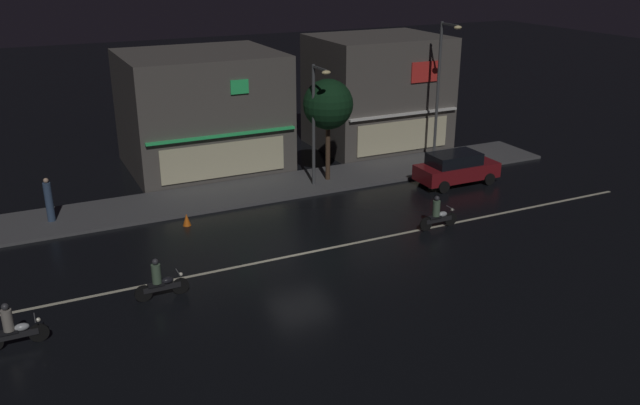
% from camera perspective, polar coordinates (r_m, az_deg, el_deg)
% --- Properties ---
extents(ground_plane, '(140.00, 140.00, 0.00)m').
position_cam_1_polar(ground_plane, '(26.80, -1.73, -4.43)').
color(ground_plane, black).
extents(lane_divider_stripe, '(34.13, 0.16, 0.01)m').
position_cam_1_polar(lane_divider_stripe, '(26.80, -1.73, -4.42)').
color(lane_divider_stripe, beige).
rests_on(lane_divider_stripe, ground).
extents(sidewalk_far, '(35.93, 3.65, 0.14)m').
position_cam_1_polar(sidewalk_far, '(33.41, -7.11, 0.77)').
color(sidewalk_far, '#4C4C4F').
rests_on(sidewalk_far, ground).
extents(storefront_left_block, '(7.48, 6.27, 6.64)m').
position_cam_1_polar(storefront_left_block, '(41.18, 4.90, 9.37)').
color(storefront_left_block, '#56514C').
rests_on(storefront_left_block, ground).
extents(storefront_center_block, '(8.22, 7.31, 6.29)m').
position_cam_1_polar(storefront_center_block, '(37.53, -10.03, 7.73)').
color(storefront_center_block, '#56514C').
rests_on(storefront_center_block, ground).
extents(streetlamp_mid, '(0.44, 1.64, 6.10)m').
position_cam_1_polar(streetlamp_mid, '(33.02, -0.37, 7.46)').
color(streetlamp_mid, '#47494C').
rests_on(streetlamp_mid, sidewalk_far).
extents(streetlamp_east, '(0.44, 1.64, 7.66)m').
position_cam_1_polar(streetlamp_east, '(37.79, 10.23, 10.11)').
color(streetlamp_east, '#47494C').
rests_on(streetlamp_east, sidewalk_far).
extents(pedestrian_on_sidewalk, '(0.34, 0.34, 2.00)m').
position_cam_1_polar(pedestrian_on_sidewalk, '(31.63, -22.09, 0.13)').
color(pedestrian_on_sidewalk, '#334766').
rests_on(pedestrian_on_sidewalk, sidewalk_far).
extents(street_tree, '(2.54, 2.54, 5.25)m').
position_cam_1_polar(street_tree, '(33.96, 0.69, 8.33)').
color(street_tree, '#473323').
rests_on(street_tree, sidewalk_far).
extents(parked_car_near_kerb, '(4.30, 1.98, 1.67)m').
position_cam_1_polar(parked_car_near_kerb, '(35.18, 11.51, 2.92)').
color(parked_car_near_kerb, maroon).
rests_on(parked_car_near_kerb, ground).
extents(motorcycle_lead, '(1.90, 0.60, 1.52)m').
position_cam_1_polar(motorcycle_lead, '(23.98, -13.48, -6.56)').
color(motorcycle_lead, black).
rests_on(motorcycle_lead, ground).
extents(motorcycle_following, '(1.90, 0.60, 1.52)m').
position_cam_1_polar(motorcycle_following, '(29.43, 10.00, -1.04)').
color(motorcycle_following, black).
rests_on(motorcycle_following, ground).
extents(motorcycle_opposite_lane, '(1.90, 0.60, 1.52)m').
position_cam_1_polar(motorcycle_opposite_lane, '(22.67, -24.71, -9.73)').
color(motorcycle_opposite_lane, black).
rests_on(motorcycle_opposite_lane, ground).
extents(traffic_cone, '(0.36, 0.36, 0.55)m').
position_cam_1_polar(traffic_cone, '(30.00, -11.29, -1.44)').
color(traffic_cone, orange).
rests_on(traffic_cone, ground).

